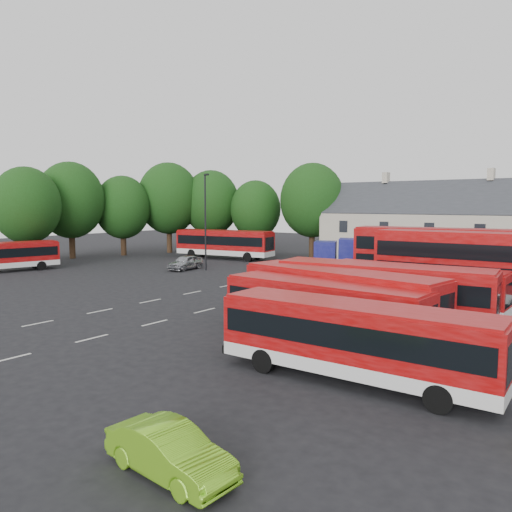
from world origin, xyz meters
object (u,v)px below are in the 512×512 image
object	(u,v)px
box_truck	(358,255)
lamppost	(205,219)
bus_dd_south	(466,263)
bus_row_a	(355,335)
silver_car	(185,262)
lime_car	(170,451)
bus_west	(3,254)

from	to	relation	value
box_truck	lamppost	world-z (taller)	lamppost
lamppost	bus_dd_south	bearing A→B (deg)	-4.70
bus_row_a	lamppost	xyz separation A→B (m)	(-25.69, 19.53, 3.28)
bus_row_a	silver_car	xyz separation A→B (m)	(-27.58, 18.58, -1.02)
lime_car	lamppost	distance (m)	37.82
bus_west	box_truck	size ratio (longest dim) A/B	1.28
box_truck	silver_car	bearing A→B (deg)	179.28
bus_row_a	bus_west	distance (m)	40.80
silver_car	lamppost	world-z (taller)	lamppost
bus_west	silver_car	world-z (taller)	bus_west
bus_dd_south	lime_car	bearing A→B (deg)	-91.98
bus_west	lime_car	xyz separation A→B (m)	(39.56, -15.18, -1.10)
bus_dd_south	box_truck	world-z (taller)	bus_dd_south
silver_car	lamppost	bearing A→B (deg)	17.74
bus_row_a	silver_car	size ratio (longest dim) A/B	2.42
silver_car	bus_dd_south	bearing A→B (deg)	-11.50
lime_car	silver_car	bearing A→B (deg)	48.10
bus_row_a	bus_dd_south	xyz separation A→B (m)	(-0.68, 17.48, 0.94)
box_truck	lamppost	size ratio (longest dim) A/B	0.85
bus_row_a	lamppost	size ratio (longest dim) A/B	1.11
bus_row_a	silver_car	world-z (taller)	bus_row_a
bus_west	lamppost	bearing A→B (deg)	-36.37
bus_west	silver_car	xyz separation A→B (m)	(12.67, 11.89, -0.97)
bus_row_a	silver_car	bearing A→B (deg)	143.67
lime_car	lamppost	world-z (taller)	lamppost
lamppost	box_truck	bearing A→B (deg)	23.34
bus_dd_south	box_truck	xyz separation A→B (m)	(-11.43, 7.91, -0.81)
lamppost	bus_west	bearing A→B (deg)	-138.58
bus_row_a	silver_car	distance (m)	33.27
lamppost	bus_row_a	bearing A→B (deg)	-37.25
box_truck	lime_car	xyz separation A→B (m)	(11.43, -33.88, -1.29)
box_truck	lime_car	world-z (taller)	box_truck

